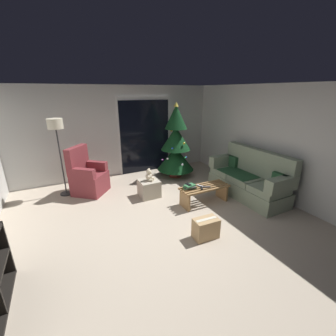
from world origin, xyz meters
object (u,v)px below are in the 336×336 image
Objects in this scene: armchair at (88,177)px; floor_lamp at (56,131)px; remote_silver at (200,186)px; remote_graphite at (207,187)px; remote_black at (202,188)px; couch at (249,179)px; book_stack at (190,187)px; christmas_tree at (176,145)px; cardboard_box_taped_mid_floor at (206,228)px; cell_phone at (188,184)px; teddy_bear_cream at (149,176)px; coffee_table at (204,192)px; ottoman at (149,188)px; teddy_bear_honey_by_tree at (151,179)px.

floor_lamp reaches higher than armchair.
remote_graphite is (0.09, -0.11, 0.00)m from remote_silver.
floor_lamp is at bearing 172.18° from remote_black.
couch is 1.53m from book_stack.
remote_black is 1.87m from christmas_tree.
cardboard_box_taped_mid_floor is at bearing -108.11° from christmas_tree.
floor_lamp is at bearing 125.07° from cardboard_box_taped_mid_floor.
couch is 13.49× the size of cell_phone.
floor_lamp is at bearing 177.38° from christmas_tree.
couch is 6.81× the size of teddy_bear_cream.
armchair is (-2.10, 1.65, -0.01)m from remote_silver.
book_stack is at bearing -41.74° from armchair.
remote_silver is 1.24m from cardboard_box_taped_mid_floor.
book_stack is at bearing 170.75° from coffee_table.
remote_graphite reaches higher than ottoman.
christmas_tree is 1.17m from teddy_bear_honey_by_tree.
christmas_tree is 1.61m from ottoman.
remote_silver is 1.20m from ottoman.
remote_black is 0.14× the size of armchair.
cell_phone reaches higher than book_stack.
couch is 1.27m from remote_silver.
christmas_tree is at bearing 12.96° from teddy_bear_honey_by_tree.
cell_phone is at bearing 168.77° from coffee_table.
remote_black is 1.68m from teddy_bear_honey_by_tree.
remote_black is at bearing -72.40° from teddy_bear_honey_by_tree.
armchair is at bearing -179.63° from christmas_tree.
remote_black is 3.38m from floor_lamp.
floor_lamp reaches higher than coffee_table.
cell_phone is at bearing -109.31° from christmas_tree.
remote_black is 2.71m from armchair.
cell_phone reaches higher than cardboard_box_taped_mid_floor.
remote_black is 1.08× the size of cell_phone.
remote_silver is 0.55× the size of book_stack.
couch is 1.29m from remote_black.
floor_lamp is (-2.35, 1.79, 1.07)m from book_stack.
remote_black is 0.37× the size of cardboard_box_taped_mid_floor.
armchair is (-1.82, 1.62, -0.09)m from cell_phone.
couch is at bearing -24.73° from teddy_bear_cream.
floor_lamp is at bearing -105.30° from remote_graphite.
book_stack is 0.64× the size of ottoman.
teddy_bear_honey_by_tree is (-0.63, 1.58, -0.29)m from remote_graphite.
couch is at bearing -27.02° from floor_lamp.
cell_phone is 1.02m from ottoman.
armchair is at bearing 118.95° from cardboard_box_taped_mid_floor.
remote_graphite reaches higher than teddy_bear_honey_by_tree.
remote_silver is at bearing -100.04° from christmas_tree.
teddy_bear_cream is (-0.95, 0.91, 0.11)m from remote_graphite.
armchair reaches higher than cardboard_box_taped_mid_floor.
book_stack is 1.81m from christmas_tree.
christmas_tree is (0.29, 1.66, 0.51)m from remote_silver.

